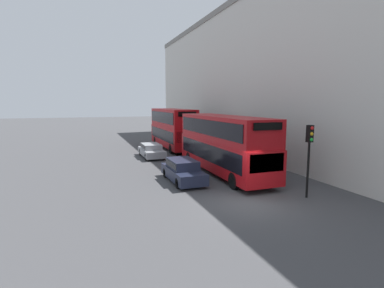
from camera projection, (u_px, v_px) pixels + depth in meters
ground_plane at (249, 203)px, 15.10m from camera, size 200.00×200.00×0.00m
building_facade at (364, 51)px, 16.40m from camera, size 1.10×80.00×15.15m
bus_leading at (223, 142)px, 21.26m from camera, size 2.59×10.98×4.13m
bus_second_in_queue at (173, 127)px, 33.07m from camera, size 2.59×10.01×4.37m
car_dark_sedan at (183, 170)px, 19.23m from camera, size 1.75×4.46×1.43m
car_hatchback at (151, 150)px, 27.95m from camera, size 1.78×4.43×1.24m
traffic_light at (309, 146)px, 15.64m from camera, size 0.30×0.36×3.89m
pedestrian at (188, 140)px, 34.78m from camera, size 0.36×0.36×1.61m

